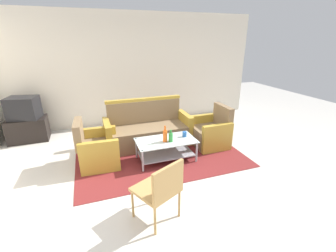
{
  "coord_description": "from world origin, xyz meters",
  "views": [
    {
      "loc": [
        -1.28,
        -3.0,
        2.18
      ],
      "look_at": [
        0.04,
        0.75,
        0.65
      ],
      "focal_mm": 24.59,
      "sensor_mm": 36.0,
      "label": 1
    }
  ],
  "objects": [
    {
      "name": "armchair_left",
      "position": [
        -1.25,
        0.93,
        0.29
      ],
      "size": [
        0.73,
        0.79,
        0.85
      ],
      "rotation": [
        0.0,
        0.0,
        -1.62
      ],
      "color": "#7F6647",
      "rests_on": "rug"
    },
    {
      "name": "wall_back",
      "position": [
        0.0,
        3.06,
        1.4
      ],
      "size": [
        6.52,
        0.12,
        2.8
      ],
      "color": "silver",
      "rests_on": "ground"
    },
    {
      "name": "couch",
      "position": [
        -0.17,
        1.46,
        0.32
      ],
      "size": [
        1.8,
        0.74,
        0.96
      ],
      "rotation": [
        0.0,
        0.0,
        3.14
      ],
      "color": "#7F6647",
      "rests_on": "rug"
    },
    {
      "name": "bottle_green",
      "position": [
        0.03,
        0.58,
        0.5
      ],
      "size": [
        0.08,
        0.08,
        0.23
      ],
      "color": "#2D8C38",
      "rests_on": "coffee_table"
    },
    {
      "name": "television",
      "position": [
        -2.65,
        2.55,
        0.76
      ],
      "size": [
        0.68,
        0.56,
        0.48
      ],
      "rotation": [
        0.0,
        0.0,
        2.92
      ],
      "color": "black",
      "rests_on": "tv_stand"
    },
    {
      "name": "wicker_chair",
      "position": [
        -0.6,
        -0.79,
        0.49
      ],
      "size": [
        0.64,
        0.64,
        0.84
      ],
      "rotation": [
        0.0,
        0.0,
        0.46
      ],
      "color": "#AD844C",
      "rests_on": "ground"
    },
    {
      "name": "bottle_orange",
      "position": [
        -0.06,
        0.61,
        0.52
      ],
      "size": [
        0.08,
        0.08,
        0.3
      ],
      "color": "#D85919",
      "rests_on": "coffee_table"
    },
    {
      "name": "ground_plane",
      "position": [
        0.0,
        0.0,
        0.0
      ],
      "size": [
        14.0,
        14.0,
        0.0
      ],
      "primitive_type": "plane",
      "color": "beige"
    },
    {
      "name": "tv_stand",
      "position": [
        -2.65,
        2.55,
        0.26
      ],
      "size": [
        0.8,
        0.5,
        0.52
      ],
      "primitive_type": "cube",
      "color": "black",
      "rests_on": "ground"
    },
    {
      "name": "coffee_table",
      "position": [
        -0.03,
        0.66,
        0.27
      ],
      "size": [
        1.1,
        0.6,
        0.4
      ],
      "color": "silver",
      "rests_on": "rug"
    },
    {
      "name": "cup",
      "position": [
        0.36,
        0.7,
        0.46
      ],
      "size": [
        0.08,
        0.08,
        0.1
      ],
      "primitive_type": "cylinder",
      "color": "#2659A5",
      "rests_on": "coffee_table"
    },
    {
      "name": "armchair_right",
      "position": [
        1.08,
        0.97,
        0.29
      ],
      "size": [
        0.71,
        0.77,
        0.85
      ],
      "rotation": [
        0.0,
        0.0,
        1.58
      ],
      "color": "#7F6647",
      "rests_on": "rug"
    },
    {
      "name": "rug",
      "position": [
        -0.09,
        0.85,
        0.01
      ],
      "size": [
        3.16,
        2.0,
        0.01
      ],
      "primitive_type": "cube",
      "color": "maroon",
      "rests_on": "ground"
    }
  ]
}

